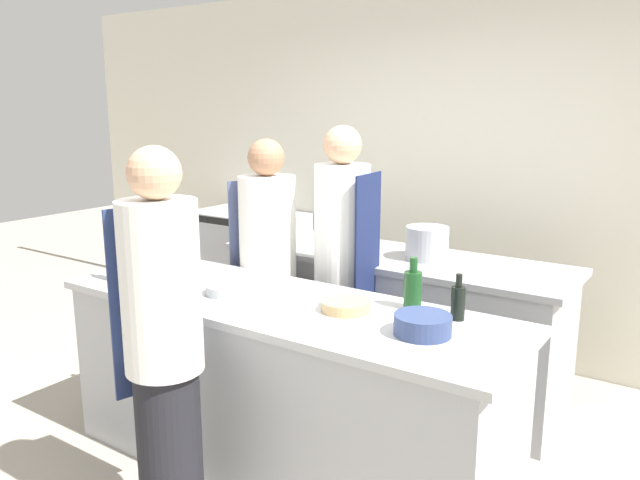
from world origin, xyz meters
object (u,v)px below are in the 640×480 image
Objects in this scene: bottle_vinegar at (113,261)px; bowl_mixing_large at (230,289)px; bottle_wine at (458,302)px; chef_at_stove at (342,272)px; chef_at_pass_far at (268,275)px; bowl_wooden_salad at (346,306)px; stockpot at (427,243)px; bowl_ceramic_blue at (423,325)px; chef_at_prep_near at (164,351)px; oven_range at (249,265)px; bowl_prep_small at (186,269)px; bottle_olive_oil at (150,251)px; bottle_cooking_oil at (413,289)px.

bowl_mixing_large is (0.70, 0.18, -0.08)m from bottle_vinegar.
chef_at_stove is at bearing 152.72° from bottle_wine.
chef_at_pass_far is 7.10× the size of bowl_wooden_salad.
bottle_wine is 1.13m from stockpot.
bowl_ceramic_blue is at bearing -65.99° from stockpot.
chef_at_stove reaches higher than bottle_vinegar.
bottle_vinegar is at bearing 79.10° from chef_at_prep_near.
chef_at_stove is 1.15m from bowl_ceramic_blue.
bowl_ceramic_blue is at bearing -36.40° from chef_at_prep_near.
bowl_prep_small is at bearing -59.49° from oven_range.
bowl_prep_small reaches higher than bowl_wooden_salad.
chef_at_pass_far is at bearing 150.58° from bowl_wooden_salad.
chef_at_stove is at bearing 123.53° from bowl_wooden_salad.
bowl_prep_small is (0.26, 0.29, -0.07)m from bottle_vinegar.
stockpot is at bearing 114.01° from bowl_ceramic_blue.
bowl_wooden_salad is (2.09, -1.72, 0.48)m from oven_range.
bowl_mixing_large is 1.43× the size of bowl_prep_small.
oven_range is 1.92m from bottle_olive_oil.
chef_at_prep_near is 6.23× the size of bottle_vinegar.
bowl_ceramic_blue is 1.04× the size of bowl_wooden_salad.
bowl_ceramic_blue reaches higher than bowl_wooden_salad.
bottle_vinegar is at bearing -69.65° from oven_range.
bowl_mixing_large is (-0.89, -0.32, -0.07)m from bottle_cooking_oil.
chef_at_prep_near reaches higher than bottle_olive_oil.
bottle_vinegar is 1.29× the size of bottle_wine.
bottle_vinegar reaches higher than bowl_prep_small.
bottle_wine is at bearing -28.56° from chef_at_prep_near.
oven_range is 2.04m from bowl_prep_small.
bowl_ceramic_blue is (1.79, 0.20, -0.07)m from bottle_vinegar.
bowl_prep_small is (0.30, -0.01, -0.07)m from bottle_olive_oil.
chef_at_stove is (-0.00, 1.41, 0.02)m from chef_at_prep_near.
bottle_wine is at bearing -58.18° from stockpot.
oven_range is 3.93× the size of bottle_cooking_oil.
bowl_prep_small reaches higher than bowl_mixing_large.
bottle_vinegar is at bearing -165.77° from bottle_wine.
bowl_wooden_salad is at bearing 9.51° from bowl_mixing_large.
oven_range is 3.76× the size of bottle_olive_oil.
bowl_prep_small is 1.50m from stockpot.
bottle_vinegar is (0.04, -0.30, 0.01)m from bottle_olive_oil.
bowl_ceramic_blue is (2.53, -1.80, 0.50)m from oven_range.
bottle_olive_oil is 0.76m from bowl_mixing_large.
bottle_cooking_oil is (1.60, 0.49, -0.01)m from bottle_vinegar.
bottle_olive_oil is (-0.96, 0.77, 0.15)m from chef_at_prep_near.
bowl_prep_small is at bearing 47.99° from bottle_vinegar.
chef_at_prep_near is 1.41m from chef_at_stove.
bottle_wine reaches higher than bowl_ceramic_blue.
bowl_wooden_salad is (1.09, -0.01, -0.01)m from bowl_prep_small.
bottle_olive_oil is 1.06× the size of bowl_ceramic_blue.
oven_range is at bearing 140.61° from bowl_wooden_salad.
bottle_wine is at bearing 20.48° from bowl_wooden_salad.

